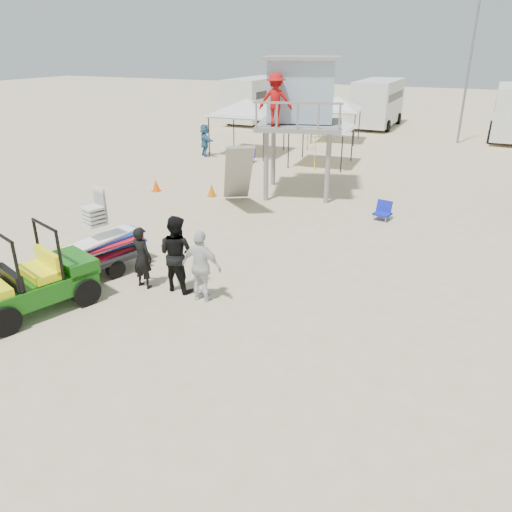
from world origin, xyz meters
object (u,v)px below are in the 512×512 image
at_px(surf_trailer, 102,243).
at_px(lifeguard_tower, 300,96).
at_px(utility_cart, 30,274).
at_px(man_left, 142,258).

bearing_deg(surf_trailer, lifeguard_tower, 78.40).
height_order(surf_trailer, lifeguard_tower, lifeguard_tower).
xyz_separation_m(utility_cart, surf_trailer, (0.00, 2.34, -0.09)).
relative_size(surf_trailer, lifeguard_tower, 0.49).
height_order(utility_cart, man_left, utility_cart).
height_order(man_left, lifeguard_tower, lifeguard_tower).
distance_m(utility_cart, surf_trailer, 2.34).
bearing_deg(utility_cart, surf_trailer, 89.88).
xyz_separation_m(utility_cart, lifeguard_tower, (1.94, 11.77, 2.88)).
height_order(utility_cart, lifeguard_tower, lifeguard_tower).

